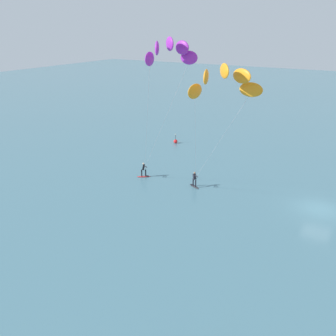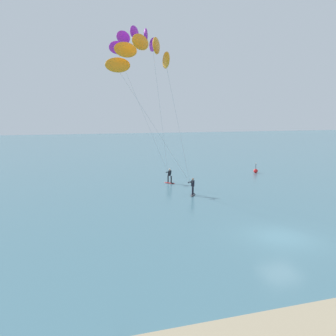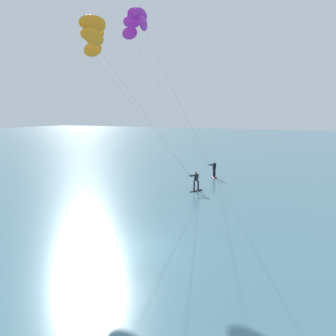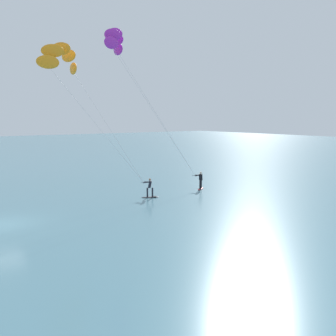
% 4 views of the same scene
% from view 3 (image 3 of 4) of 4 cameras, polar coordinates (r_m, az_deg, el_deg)
% --- Properties ---
extents(ground_plane, '(240.00, 240.00, 0.00)m').
position_cam_3_polar(ground_plane, '(16.04, -6.95, -14.01)').
color(ground_plane, slate).
extents(kitesurfer_nearshore, '(7.71, 8.85, 15.06)m').
position_cam_3_polar(kitesurfer_nearshore, '(29.50, -4.90, 23.13)').
color(kitesurfer_nearshore, red).
rests_on(kitesurfer_nearshore, ground).
extents(kitesurfer_mid_water, '(8.94, 8.53, 13.31)m').
position_cam_3_polar(kitesurfer_mid_water, '(25.37, -12.44, 21.25)').
color(kitesurfer_mid_water, '#333338').
rests_on(kitesurfer_mid_water, ground).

